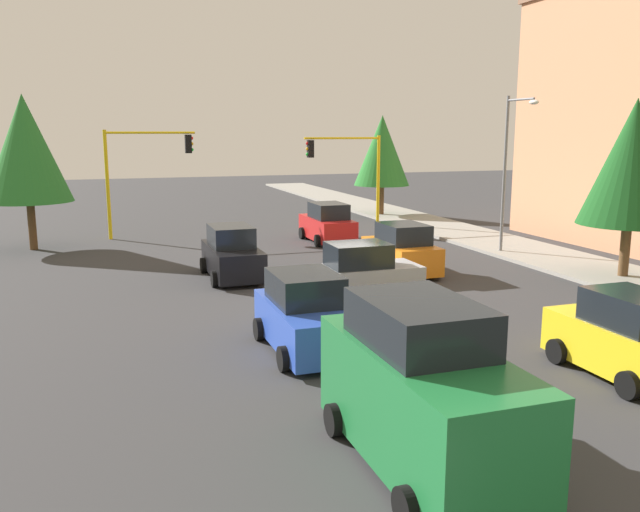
{
  "coord_description": "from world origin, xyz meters",
  "views": [
    {
      "loc": [
        21.02,
        -7.96,
        5.46
      ],
      "look_at": [
        -0.15,
        -0.78,
        1.2
      ],
      "focal_mm": 36.69,
      "sensor_mm": 36.0,
      "label": 1
    }
  ],
  "objects_px": {
    "car_silver": "(362,276)",
    "tree_roadside_far": "(382,151)",
    "traffic_signal_far_left": "(348,162)",
    "car_red": "(327,224)",
    "street_lamp_curbside": "(511,158)",
    "tree_roadside_near": "(633,163)",
    "tree_opposite_side": "(26,149)",
    "car_yellow": "(625,338)",
    "car_orange": "(401,251)",
    "car_black": "(232,254)",
    "traffic_signal_far_right": "(143,162)",
    "delivery_van_green": "(422,392)",
    "car_blue": "(307,316)"
  },
  "relations": [
    {
      "from": "car_yellow",
      "to": "car_red",
      "type": "bearing_deg",
      "value": -179.31
    },
    {
      "from": "car_black",
      "to": "car_yellow",
      "type": "xyz_separation_m",
      "value": [
        12.91,
        6.37,
        -0.0
      ]
    },
    {
      "from": "traffic_signal_far_left",
      "to": "street_lamp_curbside",
      "type": "relative_size",
      "value": 0.75
    },
    {
      "from": "traffic_signal_far_left",
      "to": "car_blue",
      "type": "relative_size",
      "value": 1.33
    },
    {
      "from": "tree_opposite_side",
      "to": "car_yellow",
      "type": "xyz_separation_m",
      "value": [
        21.9,
        14.06,
        -3.8
      ]
    },
    {
      "from": "traffic_signal_far_left",
      "to": "car_blue",
      "type": "height_order",
      "value": "traffic_signal_far_left"
    },
    {
      "from": "car_red",
      "to": "car_blue",
      "type": "height_order",
      "value": "same"
    },
    {
      "from": "traffic_signal_far_left",
      "to": "tree_opposite_side",
      "type": "bearing_deg",
      "value": -83.14
    },
    {
      "from": "traffic_signal_far_right",
      "to": "tree_roadside_near",
      "type": "height_order",
      "value": "tree_roadside_near"
    },
    {
      "from": "car_yellow",
      "to": "tree_roadside_far",
      "type": "bearing_deg",
      "value": 166.99
    },
    {
      "from": "tree_opposite_side",
      "to": "tree_roadside_near",
      "type": "distance_m",
      "value": 25.66
    },
    {
      "from": "car_silver",
      "to": "car_orange",
      "type": "bearing_deg",
      "value": 139.33
    },
    {
      "from": "car_silver",
      "to": "car_red",
      "type": "height_order",
      "value": "same"
    },
    {
      "from": "tree_roadside_far",
      "to": "car_blue",
      "type": "height_order",
      "value": "tree_roadside_far"
    },
    {
      "from": "street_lamp_curbside",
      "to": "tree_roadside_near",
      "type": "xyz_separation_m",
      "value": [
        5.61,
        1.3,
        0.01
      ]
    },
    {
      "from": "traffic_signal_far_left",
      "to": "car_orange",
      "type": "relative_size",
      "value": 1.37
    },
    {
      "from": "street_lamp_curbside",
      "to": "car_orange",
      "type": "distance_m",
      "value": 7.27
    },
    {
      "from": "delivery_van_green",
      "to": "car_black",
      "type": "xyz_separation_m",
      "value": [
        -15.04,
        -0.18,
        -0.38
      ]
    },
    {
      "from": "tree_roadside_far",
      "to": "car_black",
      "type": "bearing_deg",
      "value": -40.55
    },
    {
      "from": "traffic_signal_far_left",
      "to": "tree_roadside_near",
      "type": "distance_m",
      "value": 16.74
    },
    {
      "from": "traffic_signal_far_left",
      "to": "car_red",
      "type": "xyz_separation_m",
      "value": [
        4.41,
        -2.81,
        -2.84
      ]
    },
    {
      "from": "street_lamp_curbside",
      "to": "tree_roadside_near",
      "type": "height_order",
      "value": "street_lamp_curbside"
    },
    {
      "from": "car_red",
      "to": "car_yellow",
      "type": "distance_m",
      "value": 19.49
    },
    {
      "from": "tree_opposite_side",
      "to": "delivery_van_green",
      "type": "height_order",
      "value": "tree_opposite_side"
    },
    {
      "from": "tree_opposite_side",
      "to": "delivery_van_green",
      "type": "relative_size",
      "value": 1.49
    },
    {
      "from": "tree_roadside_near",
      "to": "delivery_van_green",
      "type": "bearing_deg",
      "value": -53.7
    },
    {
      "from": "traffic_signal_far_right",
      "to": "car_black",
      "type": "height_order",
      "value": "traffic_signal_far_right"
    },
    {
      "from": "traffic_signal_far_right",
      "to": "car_silver",
      "type": "bearing_deg",
      "value": 19.3
    },
    {
      "from": "car_orange",
      "to": "car_yellow",
      "type": "relative_size",
      "value": 1.05
    },
    {
      "from": "tree_opposite_side",
      "to": "delivery_van_green",
      "type": "bearing_deg",
      "value": 18.12
    },
    {
      "from": "street_lamp_curbside",
      "to": "tree_opposite_side",
      "type": "xyz_separation_m",
      "value": [
        -8.39,
        -20.2,
        0.35
      ]
    },
    {
      "from": "car_red",
      "to": "car_yellow",
      "type": "xyz_separation_m",
      "value": [
        19.49,
        0.23,
        -0.0
      ]
    },
    {
      "from": "car_orange",
      "to": "car_red",
      "type": "relative_size",
      "value": 0.93
    },
    {
      "from": "car_black",
      "to": "car_yellow",
      "type": "relative_size",
      "value": 1.13
    },
    {
      "from": "traffic_signal_far_left",
      "to": "car_yellow",
      "type": "relative_size",
      "value": 1.45
    },
    {
      "from": "car_silver",
      "to": "tree_roadside_far",
      "type": "bearing_deg",
      "value": 154.41
    },
    {
      "from": "car_red",
      "to": "car_blue",
      "type": "distance_m",
      "value": 16.58
    },
    {
      "from": "traffic_signal_far_left",
      "to": "car_silver",
      "type": "xyz_separation_m",
      "value": [
        16.0,
        -5.71,
        -2.84
      ]
    },
    {
      "from": "car_blue",
      "to": "car_yellow",
      "type": "height_order",
      "value": "same"
    },
    {
      "from": "tree_opposite_side",
      "to": "tree_roadside_far",
      "type": "height_order",
      "value": "tree_opposite_side"
    },
    {
      "from": "traffic_signal_far_right",
      "to": "car_black",
      "type": "xyz_separation_m",
      "value": [
        10.98,
        2.36,
        -3.04
      ]
    },
    {
      "from": "traffic_signal_far_left",
      "to": "car_silver",
      "type": "bearing_deg",
      "value": -19.63
    },
    {
      "from": "street_lamp_curbside",
      "to": "car_silver",
      "type": "bearing_deg",
      "value": -58.83
    },
    {
      "from": "tree_opposite_side",
      "to": "tree_roadside_far",
      "type": "bearing_deg",
      "value": 106.31
    },
    {
      "from": "tree_roadside_near",
      "to": "tree_roadside_far",
      "type": "bearing_deg",
      "value": -177.14
    },
    {
      "from": "traffic_signal_far_left",
      "to": "car_silver",
      "type": "height_order",
      "value": "traffic_signal_far_left"
    },
    {
      "from": "delivery_van_green",
      "to": "car_blue",
      "type": "relative_size",
      "value": 1.22
    },
    {
      "from": "street_lamp_curbside",
      "to": "car_red",
      "type": "xyz_separation_m",
      "value": [
        -5.98,
        -6.38,
        -3.45
      ]
    },
    {
      "from": "traffic_signal_far_left",
      "to": "car_black",
      "type": "xyz_separation_m",
      "value": [
        10.98,
        -8.95,
        -2.84
      ]
    },
    {
      "from": "car_blue",
      "to": "tree_roadside_near",
      "type": "bearing_deg",
      "value": 105.78
    }
  ]
}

